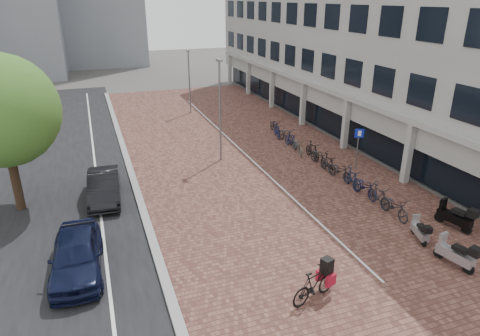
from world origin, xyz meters
name	(u,v)px	position (x,y,z in m)	size (l,w,h in m)	color
ground	(291,251)	(0.00, 0.00, 0.00)	(140.00, 140.00, 0.00)	#474442
plaza_brick	(238,150)	(2.00, 12.00, 0.01)	(14.50, 42.00, 0.04)	brown
street_asphalt	(59,172)	(-9.00, 12.00, 0.01)	(8.00, 50.00, 0.03)	black
curb	(128,163)	(-5.10, 12.00, 0.07)	(0.35, 42.00, 0.14)	gray
lane_line	(95,167)	(-7.00, 12.00, 0.02)	(0.12, 44.00, 0.00)	white
parking_line	(241,150)	(2.20, 12.00, 0.04)	(0.10, 30.00, 0.00)	white
office_building	(358,11)	(12.97, 16.00, 8.44)	(8.40, 40.00, 15.00)	#A2A29D
car_navy	(76,255)	(-7.98, 1.36, 0.75)	(1.78, 4.41, 1.50)	black
car_dark	(104,186)	(-6.68, 7.37, 0.70)	(1.49, 4.28, 1.41)	black
hero_bike	(314,284)	(-0.58, -2.91, 0.62)	(2.05, 1.13, 1.39)	black
scooter_front	(420,230)	(5.40, -1.05, 0.48)	(0.44, 1.40, 0.96)	#A2A2A7
scooter_mid	(455,216)	(7.50, -0.77, 0.61)	(0.56, 1.78, 1.23)	black
scooter_back	(456,253)	(5.33, -2.99, 0.58)	(0.53, 1.69, 1.16)	#A5A4A9
parking_sign	(358,142)	(7.43, 6.56, 1.66)	(0.48, 0.25, 2.47)	slate
lamp_near	(220,112)	(0.41, 10.66, 3.04)	(0.12, 0.12, 6.09)	gray
lamp_far	(189,83)	(1.35, 22.51, 2.64)	(0.12, 0.12, 5.27)	gray
street_tree	(5,113)	(-10.43, 7.81, 4.66)	(5.04, 5.04, 7.32)	#382619
bike_row	(319,157)	(5.72, 7.90, 0.52)	(1.39, 15.81, 1.05)	black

